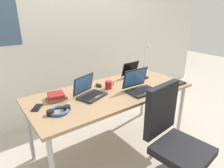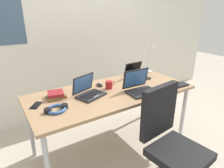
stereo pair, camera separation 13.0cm
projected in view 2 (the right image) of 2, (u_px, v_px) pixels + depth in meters
name	position (u px, v px, depth m)	size (l,w,h in m)	color
ground_plane	(112.00, 146.00, 2.41)	(12.00, 12.00, 0.00)	#B7AD9E
wall_back	(71.00, 30.00, 2.80)	(6.00, 0.13, 2.60)	silver
desk	(112.00, 95.00, 2.16)	(1.80, 0.80, 0.74)	#9E7A56
desk_lamp	(150.00, 59.00, 2.69)	(0.12, 0.18, 0.40)	white
laptop_mid_desk	(89.00, 92.00, 2.01)	(0.34, 0.31, 0.21)	#232326
laptop_front_right	(137.00, 75.00, 2.51)	(0.28, 0.25, 0.20)	#232326
laptop_center	(140.00, 88.00, 2.10)	(0.33, 0.28, 0.23)	#232326
external_keyboard	(176.00, 86.00, 2.26)	(0.33, 0.12, 0.02)	black
computer_mouse	(100.00, 85.00, 2.26)	(0.06, 0.10, 0.03)	black
cell_phone	(36.00, 105.00, 1.81)	(0.06, 0.14, 0.01)	black
headphones	(56.00, 109.00, 1.72)	(0.21, 0.18, 0.04)	#335999
book_stack	(56.00, 95.00, 1.95)	(0.19, 0.18, 0.06)	brown
coffee_mug	(109.00, 85.00, 2.19)	(0.11, 0.08, 0.09)	#B21E23
office_chair	(171.00, 151.00, 1.74)	(0.52, 0.56, 0.97)	black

